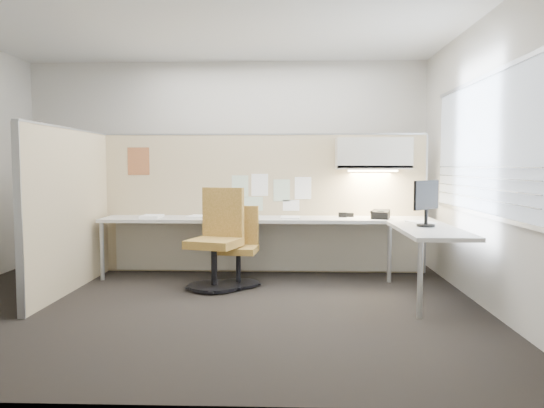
{
  "coord_description": "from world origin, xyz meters",
  "views": [
    {
      "loc": [
        0.9,
        -5.15,
        1.36
      ],
      "look_at": [
        0.68,
        0.8,
        0.93
      ],
      "focal_mm": 35.0,
      "sensor_mm": 36.0,
      "label": 1
    }
  ],
  "objects_px": {
    "desk": "(294,230)",
    "monitor": "(426,200)",
    "chair_right": "(217,242)",
    "phone": "(380,214)",
    "chair_left": "(239,249)"
  },
  "relations": [
    {
      "from": "desk",
      "to": "monitor",
      "type": "xyz_separation_m",
      "value": [
        1.37,
        -0.75,
        0.4
      ]
    },
    {
      "from": "chair_right",
      "to": "phone",
      "type": "xyz_separation_m",
      "value": [
        1.88,
        0.51,
        0.27
      ]
    },
    {
      "from": "chair_left",
      "to": "desk",
      "type": "bearing_deg",
      "value": 30.8
    },
    {
      "from": "desk",
      "to": "chair_right",
      "type": "bearing_deg",
      "value": -151.94
    },
    {
      "from": "chair_left",
      "to": "phone",
      "type": "bearing_deg",
      "value": 17.55
    },
    {
      "from": "chair_left",
      "to": "chair_right",
      "type": "relative_size",
      "value": 0.81
    },
    {
      "from": "chair_right",
      "to": "chair_left",
      "type": "bearing_deg",
      "value": 52.77
    },
    {
      "from": "desk",
      "to": "phone",
      "type": "relative_size",
      "value": 15.27
    },
    {
      "from": "chair_right",
      "to": "monitor",
      "type": "bearing_deg",
      "value": 9.51
    },
    {
      "from": "desk",
      "to": "phone",
      "type": "height_order",
      "value": "phone"
    },
    {
      "from": "chair_right",
      "to": "phone",
      "type": "relative_size",
      "value": 4.19
    },
    {
      "from": "desk",
      "to": "phone",
      "type": "xyz_separation_m",
      "value": [
        1.03,
        0.05,
        0.18
      ]
    },
    {
      "from": "desk",
      "to": "monitor",
      "type": "relative_size",
      "value": 8.41
    },
    {
      "from": "desk",
      "to": "chair_left",
      "type": "height_order",
      "value": "chair_left"
    },
    {
      "from": "monitor",
      "to": "chair_left",
      "type": "bearing_deg",
      "value": 120.79
    }
  ]
}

